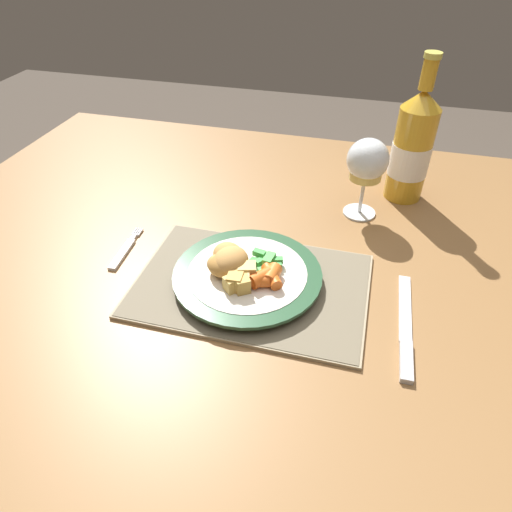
% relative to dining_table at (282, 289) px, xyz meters
% --- Properties ---
extents(ground_plane, '(6.00, 6.00, 0.00)m').
position_rel_dining_table_xyz_m(ground_plane, '(0.00, 0.00, -0.66)').
color(ground_plane, '#4C4238').
extents(dining_table, '(1.44, 1.02, 0.74)m').
position_rel_dining_table_xyz_m(dining_table, '(0.00, 0.00, 0.00)').
color(dining_table, olive).
rests_on(dining_table, ground).
extents(placemat, '(0.37, 0.25, 0.01)m').
position_rel_dining_table_xyz_m(placemat, '(-0.03, -0.09, 0.08)').
color(placemat, gray).
rests_on(placemat, dining_table).
extents(dinner_plate, '(0.24, 0.24, 0.02)m').
position_rel_dining_table_xyz_m(dinner_plate, '(-0.04, -0.08, 0.09)').
color(dinner_plate, white).
rests_on(dinner_plate, placemat).
extents(breaded_croquettes, '(0.08, 0.09, 0.04)m').
position_rel_dining_table_xyz_m(breaded_croquettes, '(-0.07, -0.09, 0.12)').
color(breaded_croquettes, '#B77F3D').
rests_on(breaded_croquettes, dinner_plate).
extents(green_beans_pile, '(0.06, 0.06, 0.02)m').
position_rel_dining_table_xyz_m(green_beans_pile, '(-0.02, -0.06, 0.11)').
color(green_beans_pile, '#338438').
rests_on(green_beans_pile, dinner_plate).
extents(glazed_carrots, '(0.06, 0.06, 0.02)m').
position_rel_dining_table_xyz_m(glazed_carrots, '(-0.01, -0.10, 0.11)').
color(glazed_carrots, orange).
rests_on(glazed_carrots, dinner_plate).
extents(fork, '(0.02, 0.13, 0.01)m').
position_rel_dining_table_xyz_m(fork, '(-0.28, -0.06, 0.08)').
color(fork, silver).
rests_on(fork, dining_table).
extents(table_knife, '(0.02, 0.22, 0.01)m').
position_rel_dining_table_xyz_m(table_knife, '(0.21, -0.13, 0.08)').
color(table_knife, silver).
rests_on(table_knife, dining_table).
extents(wine_glass, '(0.08, 0.08, 0.16)m').
position_rel_dining_table_xyz_m(wine_glass, '(0.12, 0.17, 0.19)').
color(wine_glass, silver).
rests_on(wine_glass, dining_table).
extents(bottle, '(0.08, 0.08, 0.29)m').
position_rel_dining_table_xyz_m(bottle, '(0.20, 0.27, 0.19)').
color(bottle, gold).
rests_on(bottle, dining_table).
extents(roast_potatoes, '(0.05, 0.06, 0.03)m').
position_rel_dining_table_xyz_m(roast_potatoes, '(-0.04, -0.12, 0.12)').
color(roast_potatoes, gold).
rests_on(roast_potatoes, dinner_plate).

